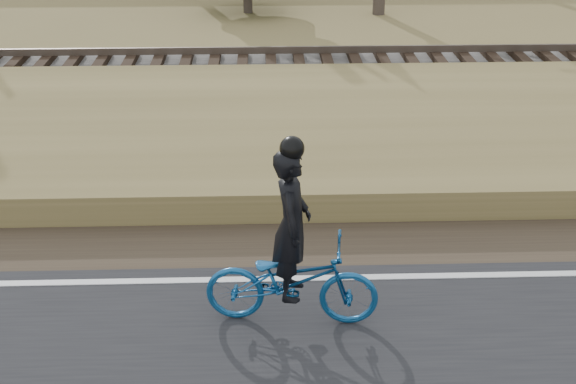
{
  "coord_description": "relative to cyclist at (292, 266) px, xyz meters",
  "views": [
    {
      "loc": [
        -3.81,
        -8.27,
        5.19
      ],
      "look_at": [
        -3.51,
        0.5,
        1.1
      ],
      "focal_mm": 50.0,
      "sensor_mm": 36.0,
      "label": 1
    }
  ],
  "objects": [
    {
      "name": "ground",
      "position": [
        3.51,
        0.68,
        -0.75
      ],
      "size": [
        120.0,
        120.0,
        0.0
      ],
      "primitive_type": "plane",
      "color": "olive",
      "rests_on": "ground"
    },
    {
      "name": "edge_line",
      "position": [
        3.51,
        0.88,
        -0.69
      ],
      "size": [
        120.0,
        0.12,
        0.01
      ],
      "primitive_type": "cube",
      "color": "silver",
      "rests_on": "road"
    },
    {
      "name": "shoulder",
      "position": [
        3.51,
        1.88,
        -0.73
      ],
      "size": [
        120.0,
        1.6,
        0.04
      ],
      "primitive_type": "cube",
      "color": "#473A2B",
      "rests_on": "ground"
    },
    {
      "name": "embankment",
      "position": [
        3.51,
        4.88,
        -0.53
      ],
      "size": [
        120.0,
        5.0,
        0.44
      ],
      "primitive_type": "cube",
      "color": "olive",
      "rests_on": "ground"
    },
    {
      "name": "ballast",
      "position": [
        3.51,
        8.68,
        -0.53
      ],
      "size": [
        120.0,
        3.0,
        0.45
      ],
      "primitive_type": "cube",
      "color": "slate",
      "rests_on": "ground"
    },
    {
      "name": "railroad",
      "position": [
        3.51,
        8.68,
        -0.23
      ],
      "size": [
        120.0,
        2.4,
        0.29
      ],
      "color": "black",
      "rests_on": "ballast"
    },
    {
      "name": "cyclist",
      "position": [
        0.0,
        0.0,
        0.0
      ],
      "size": [
        1.98,
        0.87,
        2.21
      ],
      "rotation": [
        0.0,
        0.0,
        1.46
      ],
      "color": "navy",
      "rests_on": "road"
    }
  ]
}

